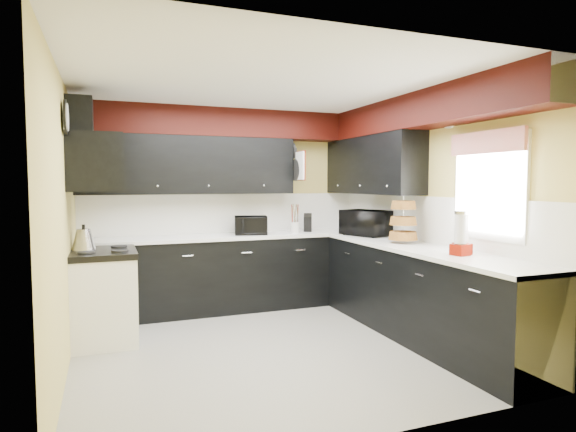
% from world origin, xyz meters
% --- Properties ---
extents(ground, '(3.60, 3.60, 0.00)m').
position_xyz_m(ground, '(0.00, 0.00, 0.00)').
color(ground, gray).
rests_on(ground, ground).
extents(wall_back, '(3.60, 0.06, 2.50)m').
position_xyz_m(wall_back, '(0.00, 1.80, 1.25)').
color(wall_back, '#E0C666').
rests_on(wall_back, ground).
extents(wall_right, '(0.06, 3.60, 2.50)m').
position_xyz_m(wall_right, '(1.80, 0.00, 1.25)').
color(wall_right, '#E0C666').
rests_on(wall_right, ground).
extents(wall_left, '(0.06, 3.60, 2.50)m').
position_xyz_m(wall_left, '(-1.80, 0.00, 1.25)').
color(wall_left, '#E0C666').
rests_on(wall_left, ground).
extents(ceiling, '(3.60, 3.60, 0.06)m').
position_xyz_m(ceiling, '(0.00, 0.00, 2.50)').
color(ceiling, white).
rests_on(ceiling, wall_back).
extents(cab_back, '(3.60, 0.60, 0.90)m').
position_xyz_m(cab_back, '(0.00, 1.50, 0.45)').
color(cab_back, black).
rests_on(cab_back, ground).
extents(cab_right, '(0.60, 3.00, 0.90)m').
position_xyz_m(cab_right, '(1.50, -0.30, 0.45)').
color(cab_right, black).
rests_on(cab_right, ground).
extents(counter_back, '(3.62, 0.64, 0.04)m').
position_xyz_m(counter_back, '(0.00, 1.50, 0.92)').
color(counter_back, white).
rests_on(counter_back, cab_back).
extents(counter_right, '(0.64, 3.02, 0.04)m').
position_xyz_m(counter_right, '(1.50, -0.30, 0.92)').
color(counter_right, white).
rests_on(counter_right, cab_right).
extents(splash_back, '(3.60, 0.02, 0.50)m').
position_xyz_m(splash_back, '(0.00, 1.79, 1.19)').
color(splash_back, white).
rests_on(splash_back, counter_back).
extents(splash_right, '(0.02, 3.60, 0.50)m').
position_xyz_m(splash_right, '(1.79, 0.00, 1.19)').
color(splash_right, white).
rests_on(splash_right, counter_right).
extents(upper_back, '(2.60, 0.35, 0.70)m').
position_xyz_m(upper_back, '(-0.50, 1.62, 1.80)').
color(upper_back, black).
rests_on(upper_back, wall_back).
extents(upper_right, '(0.35, 1.80, 0.70)m').
position_xyz_m(upper_right, '(1.62, 0.90, 1.80)').
color(upper_right, black).
rests_on(upper_right, wall_right).
extents(soffit_back, '(3.60, 0.36, 0.35)m').
position_xyz_m(soffit_back, '(0.00, 1.62, 2.33)').
color(soffit_back, black).
rests_on(soffit_back, wall_back).
extents(soffit_right, '(0.36, 3.24, 0.35)m').
position_xyz_m(soffit_right, '(1.62, -0.18, 2.33)').
color(soffit_right, black).
rests_on(soffit_right, wall_right).
extents(stove, '(0.60, 0.75, 0.86)m').
position_xyz_m(stove, '(-1.50, 0.75, 0.43)').
color(stove, white).
rests_on(stove, ground).
extents(cooktop, '(0.62, 0.77, 0.06)m').
position_xyz_m(cooktop, '(-1.50, 0.75, 0.89)').
color(cooktop, black).
rests_on(cooktop, stove).
extents(hood, '(0.50, 0.78, 0.55)m').
position_xyz_m(hood, '(-1.55, 0.75, 1.78)').
color(hood, black).
rests_on(hood, wall_left).
extents(hood_duct, '(0.24, 0.40, 0.40)m').
position_xyz_m(hood_duct, '(-1.68, 0.75, 2.20)').
color(hood_duct, black).
rests_on(hood_duct, wall_left).
extents(window, '(0.03, 0.86, 0.96)m').
position_xyz_m(window, '(1.79, -0.90, 1.55)').
color(window, white).
rests_on(window, wall_right).
extents(valance, '(0.04, 0.88, 0.20)m').
position_xyz_m(valance, '(1.73, -0.90, 1.95)').
color(valance, red).
rests_on(valance, wall_right).
extents(pan_top, '(0.03, 0.22, 0.40)m').
position_xyz_m(pan_top, '(0.82, 1.55, 2.00)').
color(pan_top, black).
rests_on(pan_top, upper_back).
extents(pan_mid, '(0.03, 0.28, 0.46)m').
position_xyz_m(pan_mid, '(0.82, 1.42, 1.75)').
color(pan_mid, black).
rests_on(pan_mid, upper_back).
extents(pan_low, '(0.03, 0.24, 0.42)m').
position_xyz_m(pan_low, '(0.82, 1.68, 1.72)').
color(pan_low, black).
rests_on(pan_low, upper_back).
extents(cut_board, '(0.03, 0.26, 0.35)m').
position_xyz_m(cut_board, '(0.83, 1.30, 1.80)').
color(cut_board, white).
rests_on(cut_board, upper_back).
extents(baskets, '(0.27, 0.27, 0.50)m').
position_xyz_m(baskets, '(1.52, 0.05, 1.18)').
color(baskets, brown).
rests_on(baskets, upper_right).
extents(clock, '(0.03, 0.30, 0.30)m').
position_xyz_m(clock, '(-1.77, 0.25, 2.15)').
color(clock, black).
rests_on(clock, wall_left).
extents(deco_plate, '(0.03, 0.24, 0.24)m').
position_xyz_m(deco_plate, '(1.77, -0.35, 2.25)').
color(deco_plate, white).
rests_on(deco_plate, wall_right).
extents(toaster_oven, '(0.46, 0.41, 0.23)m').
position_xyz_m(toaster_oven, '(0.23, 1.44, 1.06)').
color(toaster_oven, black).
rests_on(toaster_oven, counter_back).
extents(microwave, '(0.56, 0.66, 0.31)m').
position_xyz_m(microwave, '(1.52, 0.83, 1.10)').
color(microwave, black).
rests_on(microwave, counter_right).
extents(utensil_crock, '(0.15, 0.15, 0.14)m').
position_xyz_m(utensil_crock, '(0.82, 1.44, 1.01)').
color(utensil_crock, silver).
rests_on(utensil_crock, counter_back).
extents(knife_block, '(0.16, 0.18, 0.23)m').
position_xyz_m(knife_block, '(1.03, 1.52, 1.05)').
color(knife_block, black).
rests_on(knife_block, counter_back).
extents(kettle, '(0.24, 0.24, 0.21)m').
position_xyz_m(kettle, '(-1.68, 0.88, 1.02)').
color(kettle, '#A8A8AD').
rests_on(kettle, cooktop).
extents(dispenser_a, '(0.15, 0.15, 0.36)m').
position_xyz_m(dispenser_a, '(1.56, -0.83, 1.12)').
color(dispenser_a, '#640D00').
rests_on(dispenser_a, counter_right).
extents(dispenser_b, '(0.16, 0.16, 0.37)m').
position_xyz_m(dispenser_b, '(1.49, -0.88, 1.12)').
color(dispenser_b, '#5C1409').
rests_on(dispenser_b, counter_right).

